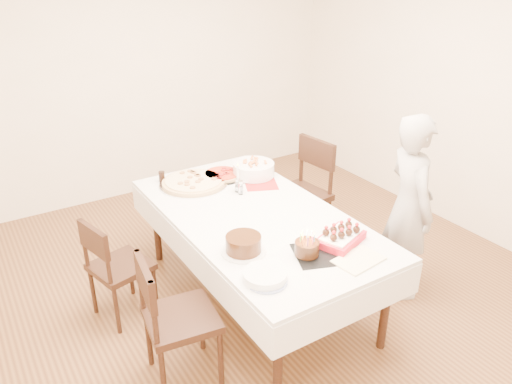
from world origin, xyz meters
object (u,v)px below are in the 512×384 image
birthday_cake (307,244)px  pasta_bowl (254,169)px  person (409,207)px  chair_right_savory (298,196)px  cola_glass (162,177)px  chair_left_savory (121,267)px  chair_left_dessert (181,318)px  taper_candle (238,177)px  pizza_pepperoni (222,175)px  pizza_white (194,182)px  strawberry_box (341,237)px  dining_table (256,257)px  layer_cake (243,244)px

birthday_cake → pasta_bowl: bearing=73.0°
person → chair_right_savory: bearing=37.4°
person → cola_glass: (-1.42, 1.43, 0.06)m
chair_right_savory → chair_left_savory: bearing=177.2°
chair_right_savory → chair_left_dessert: (-1.59, -0.93, -0.05)m
chair_left_savory → cola_glass: (0.58, 0.55, 0.38)m
chair_left_savory → birthday_cake: 1.44m
person → taper_candle: 1.35m
chair_left_dessert → pizza_pepperoni: 1.54m
pizza_white → taper_candle: taper_candle is taller
person → strawberry_box: person is taller
chair_right_savory → chair_left_dessert: size_ratio=1.11×
cola_glass → pizza_pepperoni: bearing=-21.5°
chair_left_dessert → person: 1.92m
taper_candle → cola_glass: size_ratio=2.66×
dining_table → taper_candle: (0.10, 0.42, 0.50)m
layer_cake → person: bearing=-4.7°
taper_candle → strawberry_box: size_ratio=0.76×
pasta_bowl → birthday_cake: birthday_cake is taller
pasta_bowl → chair_right_savory: bearing=-16.8°
pasta_bowl → strawberry_box: 1.25m
dining_table → person: size_ratio=1.45×
pizza_pepperoni → layer_cake: (-0.46, -1.13, 0.04)m
pizza_white → pasta_bowl: (0.52, -0.12, 0.04)m
layer_cake → dining_table: bearing=48.8°
pasta_bowl → taper_candle: size_ratio=1.43×
person → pasta_bowl: bearing=52.6°
pasta_bowl → taper_candle: 0.33m
pasta_bowl → cola_glass: pasta_bowl is taller
taper_candle → chair_left_dessert: bearing=-136.8°
dining_table → chair_left_dessert: bearing=-151.9°
pasta_bowl → taper_candle: bearing=-144.7°
dining_table → pizza_white: bearing=101.9°
pizza_white → birthday_cake: bearing=-84.5°
pizza_pepperoni → taper_candle: taper_candle is taller
pasta_bowl → layer_cake: 1.23m
chair_right_savory → pizza_white: bearing=158.6°
chair_left_savory → pizza_pepperoni: (1.06, 0.36, 0.36)m
taper_candle → person: bearing=-43.8°
chair_left_dessert → pizza_white: chair_left_dessert is taller
chair_right_savory → strawberry_box: size_ratio=3.06×
pizza_white → chair_left_dessert: bearing=-119.7°
cola_glass → strawberry_box: cola_glass is taller
pizza_white → cola_glass: 0.28m
chair_left_savory → person: 2.22m
dining_table → chair_left_savory: 1.01m
layer_cake → strawberry_box: size_ratio=0.89×
taper_candle → cola_glass: bearing=132.1°
chair_right_savory → person: person is taller
chair_left_dessert → taper_candle: bearing=-128.8°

